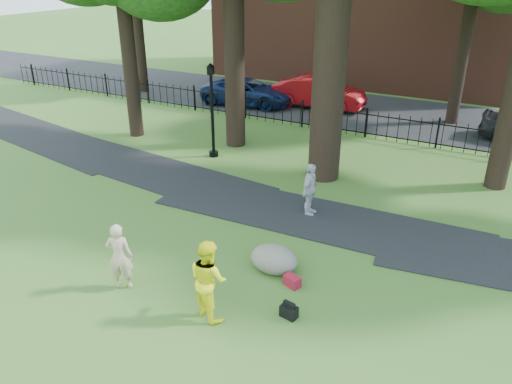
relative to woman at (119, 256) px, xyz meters
The scene contains 13 objects.
ground 2.45m from the woman, 39.58° to the left, with size 120.00×120.00×0.00m, color #396222.
footpath 6.10m from the woman, 62.67° to the left, with size 36.00×2.60×0.03m, color black.
street 17.58m from the woman, 84.20° to the left, with size 80.00×7.00×0.02m, color black.
iron_fence 13.58m from the woman, 82.50° to the left, with size 44.00×0.04×1.20m.
woman is the anchor object (origin of this frame).
man 2.39m from the woman, ahead, with size 0.89×0.70×1.84m, color #FFF915.
pedestrian 6.06m from the woman, 66.10° to the left, with size 0.96×0.40×1.64m, color #B8B9BE.
boulder 3.72m from the woman, 39.50° to the left, with size 1.21×0.92×0.71m, color #6D695B.
lamppost 8.86m from the woman, 108.49° to the left, with size 0.36×0.36×3.65m.
backpack 4.10m from the woman, 12.10° to the left, with size 0.37×0.23×0.28m, color black.
red_bag 4.09m from the woman, 28.45° to the left, with size 0.39×0.25×0.27m, color maroon.
red_sedan 17.06m from the woman, 96.13° to the left, with size 1.67×4.78×1.57m, color maroon.
navy_van 16.66m from the woman, 108.92° to the left, with size 2.25×4.88×1.36m, color #0E1D47.
Camera 1 is at (5.67, -8.62, 7.09)m, focal length 35.00 mm.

